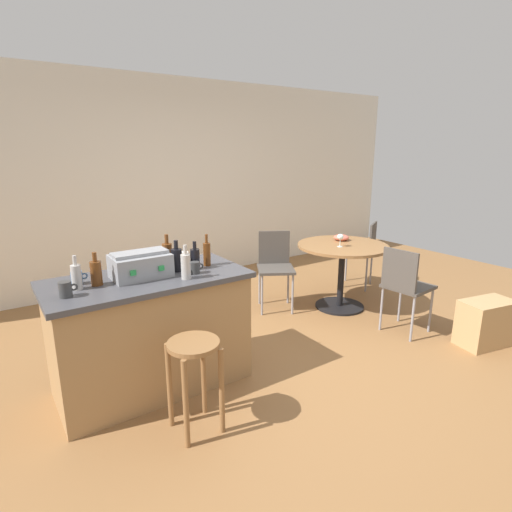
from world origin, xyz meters
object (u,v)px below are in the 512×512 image
folding_chair_left (405,283)px  cup_3 (77,278)px  toolbox (141,265)px  cardboard_box (486,323)px  wooden_stool (194,366)px  bottle_1 (76,277)px  bottle_5 (177,259)px  bottle_6 (96,273)px  bottle_2 (186,266)px  kitchen_island (151,332)px  bottle_0 (207,254)px  cup_1 (195,268)px  folding_chair_near (363,249)px  folding_chair_far (275,263)px  cup_2 (66,289)px  bottle_4 (195,258)px  bottle_3 (167,255)px  cup_0 (184,258)px  dining_table (342,260)px  wine_glass (340,237)px  serving_bowl (341,237)px

folding_chair_left → cup_3: bearing=167.8°
toolbox → cardboard_box: (2.85, -1.13, -0.76)m
wooden_stool → bottle_1: (-0.52, 0.65, 0.52)m
bottle_5 → cardboard_box: bearing=-23.4°
bottle_6 → cup_3: bearing=137.6°
bottle_2 → kitchen_island: bearing=136.1°
bottle_0 → bottle_6: (-0.85, -0.00, -0.01)m
cup_1 → folding_chair_near: bearing=16.3°
kitchen_island → folding_chair_near: size_ratio=1.66×
kitchen_island → toolbox: (-0.04, 0.02, 0.53)m
bottle_2 → cardboard_box: bearing=-19.1°
folding_chair_far → cup_2: (-2.33, -0.89, 0.42)m
folding_chair_near → bottle_0: (-2.63, -0.68, 0.47)m
bottle_4 → bottle_6: (-0.73, 0.03, 0.00)m
kitchen_island → bottle_0: bottle_0 is taller
bottle_0 → bottle_3: bearing=155.8°
cup_3 → bottle_6: bearing=-42.4°
folding_chair_left → cup_1: 2.13m
toolbox → bottle_6: size_ratio=1.76×
bottle_4 → cup_0: bearing=92.6°
wooden_stool → bottle_3: bearing=77.3°
folding_chair_left → bottle_2: 2.23m
kitchen_island → bottle_5: size_ratio=6.05×
kitchen_island → bottle_6: (-0.35, 0.01, 0.53)m
bottle_0 → cup_3: bearing=174.3°
toolbox → bottle_1: bottle_1 is taller
cup_2 → bottle_1: bearing=51.2°
toolbox → bottle_0: bottle_0 is taller
kitchen_island → cup_3: size_ratio=12.92×
bottle_5 → cup_2: bearing=-170.9°
bottle_1 → cup_1: bottle_1 is taller
bottle_4 → bottle_5: (-0.14, 0.03, 0.01)m
dining_table → cup_1: bearing=-167.4°
bottle_0 → bottle_1: size_ratio=1.10×
bottle_2 → wine_glass: (2.05, 0.48, -0.13)m
wooden_stool → bottle_4: 0.89m
bottle_2 → bottle_4: (0.16, 0.19, -0.01)m
serving_bowl → cardboard_box: (0.30, -1.60, -0.57)m
folding_chair_near → folding_chair_left: bearing=-122.1°
folding_chair_left → cup_0: 2.16m
bottle_5 → cup_3: 0.71m
cup_3 → serving_bowl: size_ratio=0.62×
folding_chair_far → toolbox: (-1.79, -0.75, 0.46)m
kitchen_island → toolbox: 0.53m
folding_chair_far → cup_1: size_ratio=8.28×
bottle_4 → cardboard_box: (2.44, -1.09, -0.76)m
folding_chair_far → toolbox: size_ratio=2.15×
bottle_5 → serving_bowl: 2.33m
cup_3 → kitchen_island: bearing=-13.5°
wine_glass → cup_0: bearing=-176.8°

